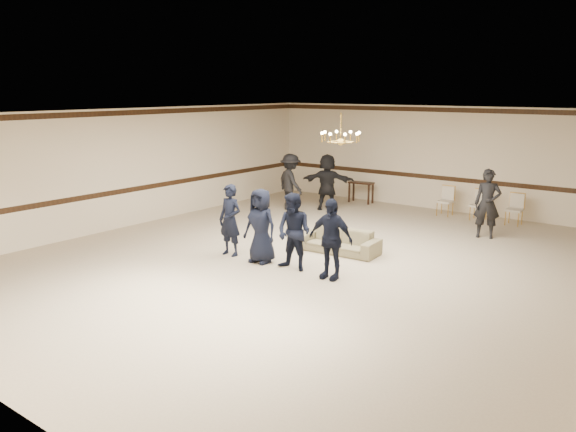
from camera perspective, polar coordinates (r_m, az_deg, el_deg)
name	(u,v)px	position (r m, az deg, el deg)	size (l,w,h in m)	color
room	(314,190)	(12.22, 2.63, 2.57)	(12.01, 14.01, 3.21)	#C2B495
chair_rail	(443,178)	(18.42, 15.15, 3.64)	(12.00, 0.02, 0.14)	black
crown_molding	(447,110)	(18.23, 15.53, 10.11)	(12.00, 0.02, 0.14)	black
chandelier	(341,127)	(12.90, 5.26, 8.76)	(0.94, 0.94, 0.89)	#B28D39
boy_a	(230,220)	(13.00, -5.77, -0.41)	(0.59, 0.39, 1.63)	black
boy_b	(261,226)	(12.41, -2.73, -0.98)	(0.80, 0.52, 1.63)	black
boy_c	(294,232)	(11.87, 0.60, -1.60)	(0.79, 0.62, 1.63)	black
boy_d	(330,239)	(11.37, 4.24, -2.27)	(0.95, 0.40, 1.63)	black
settee	(339,241)	(13.32, 5.13, -2.49)	(1.85, 0.72, 0.54)	#746B4D
adult_left	(291,182)	(17.81, 0.25, 3.38)	(1.13, 0.65, 1.75)	black
adult_mid	(327,182)	(17.86, 3.92, 3.38)	(1.63, 0.52, 1.75)	black
adult_right	(487,204)	(15.30, 19.18, 1.16)	(0.64, 0.42, 1.75)	black
banquet_chair_left	(445,201)	(17.70, 15.34, 1.42)	(0.42, 0.42, 0.87)	beige
banquet_chair_mid	(479,205)	(17.36, 18.39, 1.01)	(0.42, 0.42, 0.87)	beige
banquet_chair_right	(514,210)	(17.07, 21.54, 0.59)	(0.42, 0.42, 0.87)	beige
console_table	(361,192)	(19.19, 7.25, 2.34)	(0.83, 0.35, 0.69)	#331D11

